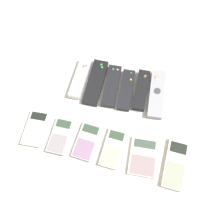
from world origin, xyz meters
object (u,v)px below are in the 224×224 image
(remote_2, at_px, (112,86))
(remote_4, at_px, (141,90))
(remote_1, at_px, (96,82))
(remote_0, at_px, (80,78))
(remote_5, at_px, (157,94))
(calculator_1, at_px, (61,136))
(calculator_3, at_px, (113,148))
(calculator_4, at_px, (143,157))
(calculator_0, at_px, (36,128))
(remote_3, at_px, (126,90))
(calculator_5, at_px, (175,164))
(calculator_2, at_px, (87,141))

(remote_2, bearing_deg, remote_4, 0.11)
(remote_1, bearing_deg, remote_2, -1.83)
(remote_0, distance_m, remote_1, 0.06)
(remote_0, height_order, remote_4, remote_0)
(remote_1, xyz_separation_m, remote_5, (0.23, 0.00, 0.00))
(calculator_1, relative_size, calculator_3, 0.93)
(remote_0, relative_size, calculator_4, 1.28)
(remote_2, xyz_separation_m, calculator_4, (0.16, -0.23, -0.00))
(remote_4, relative_size, calculator_0, 1.27)
(remote_0, relative_size, remote_4, 1.04)
(remote_3, height_order, calculator_3, remote_3)
(remote_3, bearing_deg, calculator_4, -68.48)
(remote_1, height_order, calculator_4, remote_1)
(calculator_1, relative_size, calculator_5, 0.76)
(calculator_1, distance_m, calculator_4, 0.29)
(calculator_0, height_order, calculator_5, calculator_0)
(remote_0, height_order, calculator_1, remote_0)
(calculator_4, bearing_deg, calculator_0, 174.60)
(remote_1, distance_m, calculator_1, 0.24)
(remote_2, height_order, calculator_5, remote_2)
(remote_5, height_order, calculator_4, remote_5)
(remote_5, distance_m, calculator_0, 0.44)
(remote_5, distance_m, calculator_2, 0.30)
(remote_0, bearing_deg, remote_5, 0.18)
(remote_5, bearing_deg, calculator_4, -95.45)
(calculator_1, distance_m, calculator_2, 0.09)
(calculator_0, bearing_deg, calculator_2, -3.95)
(remote_4, xyz_separation_m, calculator_1, (-0.23, -0.23, -0.00))
(remote_5, bearing_deg, calculator_1, -145.59)
(remote_1, distance_m, remote_3, 0.12)
(remote_1, xyz_separation_m, calculator_3, (0.12, -0.23, -0.00))
(remote_0, bearing_deg, calculator_5, -31.10)
(calculator_4, bearing_deg, calculator_5, -3.69)
(remote_4, bearing_deg, remote_1, -179.50)
(remote_2, bearing_deg, calculator_1, -121.83)
(remote_1, relative_size, remote_4, 1.18)
(remote_2, distance_m, remote_4, 0.11)
(remote_0, relative_size, calculator_1, 1.36)
(remote_2, relative_size, calculator_3, 1.32)
(remote_1, distance_m, calculator_3, 0.26)
(remote_5, relative_size, calculator_3, 1.46)
(remote_3, relative_size, calculator_1, 1.36)
(remote_2, distance_m, calculator_0, 0.31)
(calculator_4, xyz_separation_m, calculator_5, (0.10, 0.00, 0.00))
(remote_5, bearing_deg, remote_4, 173.43)
(remote_5, xyz_separation_m, calculator_2, (-0.20, -0.23, -0.00))
(remote_3, relative_size, calculator_4, 1.29)
(remote_4, height_order, calculator_1, remote_4)
(remote_0, xyz_separation_m, calculator_5, (0.39, -0.23, -0.01))
(remote_0, bearing_deg, calculator_4, -39.64)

